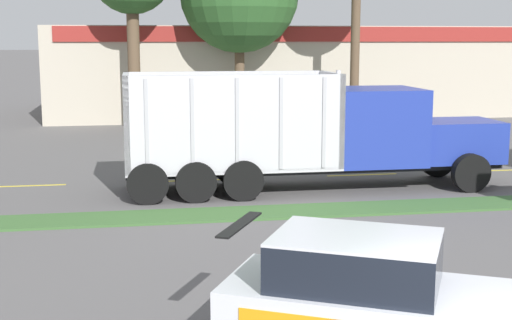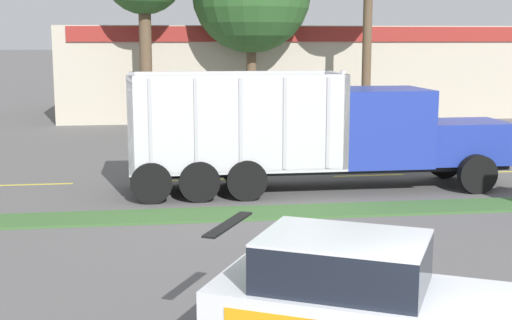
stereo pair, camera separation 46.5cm
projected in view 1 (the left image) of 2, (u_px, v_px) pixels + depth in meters
name	position (u px, v px, depth m)	size (l,w,h in m)	color
grass_verge	(293.00, 211.00, 18.61)	(120.00, 1.43, 0.06)	#3D6633
centre_line_3	(26.00, 186.00, 21.98)	(2.40, 0.14, 0.01)	yellow
centre_line_4	(201.00, 180.00, 22.87)	(2.40, 0.14, 0.01)	yellow
centre_line_5	(362.00, 175.00, 23.76)	(2.40, 0.14, 0.01)	yellow
centre_line_6	(512.00, 170.00, 24.64)	(2.40, 0.14, 0.01)	yellow
dump_truck_lead	(340.00, 136.00, 21.42)	(11.40, 2.72, 3.60)	black
rally_car	(367.00, 296.00, 10.10)	(4.59, 3.62, 1.79)	silver
store_building_backdrop	(287.00, 69.00, 44.60)	(28.46, 12.10, 5.18)	#BCB29E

